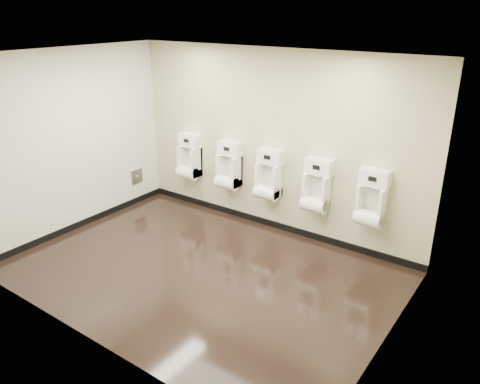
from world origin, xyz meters
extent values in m
cube|color=black|center=(0.00, 0.00, 0.00)|extent=(5.00, 3.50, 0.00)
cube|color=white|center=(0.00, 0.00, 2.80)|extent=(5.00, 3.50, 0.00)
cube|color=#BCB694|center=(0.00, 1.75, 1.40)|extent=(5.00, 0.02, 2.80)
cube|color=#BCB694|center=(0.00, -1.75, 1.40)|extent=(5.00, 0.02, 2.80)
cube|color=#BCB694|center=(-2.50, 0.00, 1.40)|extent=(0.02, 3.50, 2.80)
cube|color=#BCB694|center=(2.50, 0.00, 1.40)|extent=(0.02, 3.50, 2.80)
cube|color=white|center=(-2.50, 0.00, 1.40)|extent=(0.01, 3.50, 2.80)
cube|color=black|center=(0.00, 1.74, 0.05)|extent=(5.00, 0.02, 0.10)
cube|color=black|center=(-2.49, 0.00, 0.05)|extent=(0.02, 3.50, 0.10)
cube|color=#9E9EA3|center=(-2.48, 1.20, 0.50)|extent=(0.03, 0.25, 0.25)
cylinder|color=silver|center=(-2.46, 1.20, 0.50)|extent=(0.02, 0.04, 0.04)
cube|color=white|center=(-1.58, 1.62, 0.84)|extent=(0.36, 0.26, 0.51)
cube|color=silver|center=(-1.58, 1.70, 0.88)|extent=(0.27, 0.01, 0.39)
cylinder|color=white|center=(-1.58, 1.55, 0.65)|extent=(0.36, 0.22, 0.22)
cube|color=white|center=(-1.58, 1.65, 1.20)|extent=(0.40, 0.19, 0.22)
cube|color=black|center=(-1.58, 1.55, 1.22)|extent=(0.10, 0.01, 0.06)
cube|color=silver|center=(-1.58, 1.56, 1.22)|extent=(0.12, 0.01, 0.08)
cylinder|color=silver|center=(-1.37, 1.65, 1.20)|extent=(0.01, 0.03, 0.03)
cube|color=white|center=(-0.73, 1.62, 0.84)|extent=(0.36, 0.26, 0.51)
cube|color=silver|center=(-0.73, 1.70, 0.88)|extent=(0.27, 0.01, 0.39)
cylinder|color=white|center=(-0.73, 1.55, 0.65)|extent=(0.36, 0.22, 0.22)
cube|color=white|center=(-0.73, 1.65, 1.20)|extent=(0.40, 0.19, 0.22)
cube|color=black|center=(-0.73, 1.55, 1.22)|extent=(0.10, 0.01, 0.06)
cube|color=silver|center=(-0.73, 1.56, 1.22)|extent=(0.12, 0.01, 0.08)
cylinder|color=silver|center=(-0.52, 1.65, 1.20)|extent=(0.01, 0.03, 0.03)
cube|color=white|center=(0.04, 1.62, 0.84)|extent=(0.36, 0.26, 0.51)
cube|color=silver|center=(0.04, 1.70, 0.88)|extent=(0.27, 0.01, 0.39)
cylinder|color=white|center=(0.04, 1.55, 0.65)|extent=(0.36, 0.22, 0.22)
cube|color=white|center=(0.04, 1.65, 1.20)|extent=(0.40, 0.19, 0.22)
cube|color=black|center=(0.04, 1.55, 1.22)|extent=(0.10, 0.01, 0.06)
cube|color=silver|center=(0.04, 1.56, 1.22)|extent=(0.12, 0.01, 0.08)
cylinder|color=silver|center=(0.24, 1.65, 1.20)|extent=(0.01, 0.03, 0.03)
cube|color=white|center=(0.86, 1.62, 0.84)|extent=(0.36, 0.26, 0.51)
cube|color=silver|center=(0.86, 1.70, 0.88)|extent=(0.27, 0.01, 0.39)
cylinder|color=white|center=(0.86, 1.55, 0.65)|extent=(0.36, 0.22, 0.22)
cube|color=white|center=(0.86, 1.65, 1.20)|extent=(0.40, 0.19, 0.22)
cube|color=black|center=(0.86, 1.55, 1.22)|extent=(0.10, 0.01, 0.06)
cube|color=silver|center=(0.86, 1.56, 1.22)|extent=(0.12, 0.01, 0.08)
cylinder|color=silver|center=(1.06, 1.65, 1.20)|extent=(0.01, 0.03, 0.03)
cube|color=white|center=(1.67, 1.62, 0.84)|extent=(0.36, 0.26, 0.51)
cube|color=silver|center=(1.67, 1.70, 0.88)|extent=(0.27, 0.01, 0.39)
cylinder|color=white|center=(1.67, 1.55, 0.65)|extent=(0.36, 0.22, 0.22)
cube|color=white|center=(1.67, 1.65, 1.20)|extent=(0.40, 0.19, 0.22)
cube|color=black|center=(1.67, 1.55, 1.22)|extent=(0.10, 0.01, 0.06)
cube|color=silver|center=(1.67, 1.56, 1.22)|extent=(0.12, 0.01, 0.08)
cylinder|color=silver|center=(1.88, 1.65, 1.20)|extent=(0.01, 0.03, 0.03)
camera|label=1|loc=(3.60, -4.15, 3.33)|focal=35.00mm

